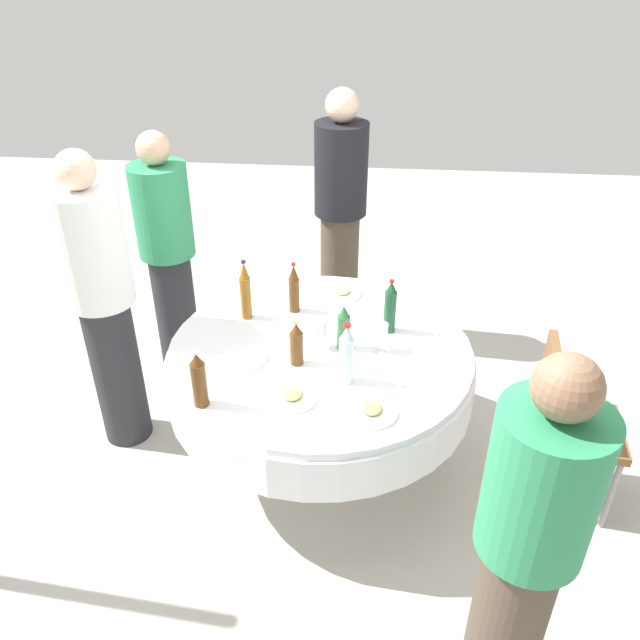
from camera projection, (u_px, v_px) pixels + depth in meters
The scene contains 24 objects.
ground_plane at pixel (320, 457), 3.53m from camera, with size 10.00×10.00×0.00m, color #B7B2A8.
dining_table at pixel (320, 371), 3.22m from camera, with size 1.54×1.54×0.74m.
bottle_brown_west at pixel (296, 344), 2.97m from camera, with size 0.06×0.06×0.23m.
bottle_amber_outer at pixel (245, 292), 3.30m from camera, with size 0.06×0.06×0.34m.
bottle_dark_green_inner at pixel (390, 308), 3.20m from camera, with size 0.06×0.06×0.29m.
bottle_brown_rear at pixel (199, 380), 2.70m from camera, with size 0.07×0.07×0.28m.
bottle_green_left at pixel (344, 328), 3.08m from camera, with size 0.06×0.06×0.25m.
bottle_clear_right at pixel (347, 355), 2.83m from camera, with size 0.07×0.07×0.31m.
bottle_brown_south at pixel (294, 289), 3.37m from camera, with size 0.06×0.06×0.29m.
wine_glass_rear at pixel (320, 327), 3.08m from camera, with size 0.07×0.07×0.16m.
wine_glass_left at pixel (381, 331), 3.05m from camera, with size 0.07×0.07×0.15m.
plate_far at pixel (342, 293), 3.58m from camera, with size 0.22×0.22×0.04m.
plate_north at pixel (292, 397), 2.79m from camera, with size 0.22×0.22×0.04m.
plate_front at pixel (372, 411), 2.71m from camera, with size 0.23×0.23×0.04m.
plate_near at pixel (245, 357), 3.05m from camera, with size 0.22×0.22×0.02m.
knife_outer at pixel (266, 297), 3.56m from camera, with size 0.18×0.02×0.01m, color silver.
knife_inner at pixel (340, 326), 3.30m from camera, with size 0.18×0.02×0.01m, color silver.
spoon_rear at pixel (411, 318), 3.37m from camera, with size 0.18×0.02×0.01m, color silver.
folded_napkin at pixel (290, 328), 3.26m from camera, with size 0.14×0.14×0.02m, color white.
person_west at pixel (168, 253), 3.88m from camera, with size 0.34×0.34×1.56m.
person_outer at pixel (525, 549), 2.03m from camera, with size 0.34×0.34×1.57m.
person_inner at pixel (340, 215), 4.16m from camera, with size 0.34×0.34×1.71m.
person_rear at pixel (103, 303), 3.24m from camera, with size 0.34×0.34×1.67m.
chair_right at pixel (565, 415), 3.04m from camera, with size 0.45×0.45×0.87m.
Camera 1 is at (2.58, 0.24, 2.51)m, focal length 35.61 mm.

